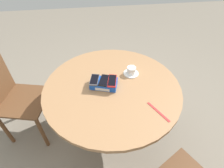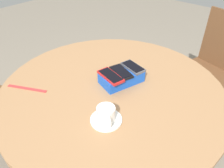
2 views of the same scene
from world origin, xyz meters
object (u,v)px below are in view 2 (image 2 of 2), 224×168
phone_red (110,76)px  coffee_cup (106,114)px  phone_black (121,72)px  chair_near_window (210,72)px  saucer (106,120)px  phone_gray (133,67)px  lanyard_strap (27,88)px  round_table (112,101)px  phone_box (121,77)px

phone_red → coffee_cup: size_ratio=1.57×
phone_black → coffee_cup: same height
chair_near_window → saucer: bearing=-4.7°
phone_gray → saucer: (0.32, 0.11, -0.06)m
phone_red → lanyard_strap: bearing=-46.6°
round_table → phone_red: (0.00, -0.01, 0.15)m
coffee_cup → phone_gray: bearing=-161.4°
saucer → coffee_cup: (0.00, 0.00, 0.04)m
saucer → phone_black: bearing=-153.4°
phone_gray → phone_red: (0.14, -0.03, 0.00)m
round_table → phone_black: phone_black is taller
phone_box → saucer: (0.25, 0.12, -0.02)m
round_table → phone_gray: size_ratio=7.87×
phone_gray → coffee_cup: bearing=18.6°
chair_near_window → phone_red: bearing=-14.4°
phone_gray → lanyard_strap: phone_gray is taller
phone_black → phone_gray: bearing=166.8°
phone_box → phone_red: (0.07, -0.01, 0.03)m
phone_red → lanyard_strap: (0.28, -0.30, -0.06)m
phone_gray → phone_red: same height
phone_red → lanyard_strap: phone_red is taller
phone_box → phone_red: phone_red is taller
round_table → coffee_cup: (0.19, 0.13, 0.13)m
phone_gray → phone_box: bearing=-13.9°
saucer → coffee_cup: bearing=58.4°
lanyard_strap → coffee_cup: bearing=102.4°
phone_gray → lanyard_strap: 0.54m
round_table → phone_gray: bearing=170.4°
phone_gray → phone_red: 0.14m
coffee_cup → lanyard_strap: 0.45m
round_table → phone_box: size_ratio=4.73×
coffee_cup → chair_near_window: 1.11m
round_table → phone_box: 0.13m
phone_black → saucer: 0.28m
saucer → chair_near_window: chair_near_window is taller
phone_box → saucer: phone_box is taller
phone_box → phone_red: size_ratio=1.52×
round_table → saucer: size_ratio=8.38×
phone_gray → chair_near_window: size_ratio=0.16×
coffee_cup → chair_near_window: size_ratio=0.11×
coffee_cup → chair_near_window: chair_near_window is taller
coffee_cup → lanyard_strap: size_ratio=0.47×
phone_red → coffee_cup: 0.24m
phone_red → chair_near_window: chair_near_window is taller
phone_box → chair_near_window: bearing=165.5°
phone_black → round_table: bearing=-5.1°
saucer → phone_box: bearing=-153.7°
phone_red → chair_near_window: bearing=165.6°
phone_black → saucer: phone_black is taller
coffee_cup → saucer: bearing=-121.6°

